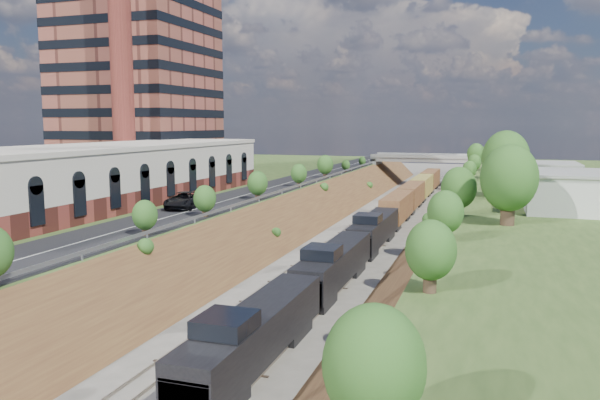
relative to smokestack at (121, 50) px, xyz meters
The scene contains 17 objects.
platform_left 23.05m from the smokestack, 53.13° to the left, with size 44.00×180.00×5.00m, color #354E20.
embankment_left 35.58m from the smokestack, ahead, with size 7.07×180.00×7.07m, color brown.
embankment_right 53.39m from the smokestack, ahead, with size 7.07×180.00×7.07m, color brown.
rail_left_track 41.86m from the smokestack, ahead, with size 1.58×180.00×0.18m, color gray.
rail_right_track 46.11m from the smokestack, ahead, with size 1.58×180.00×0.18m, color gray.
road 28.88m from the smokestack, 11.04° to the left, with size 8.00×180.00×0.10m, color black.
guardrail 31.59m from the smokestack, ahead, with size 0.10×171.00×0.70m.
commercial_building 25.69m from the smokestack, 66.04° to the right, with size 14.30×62.30×7.00m.
highrise_tower 19.55m from the smokestack, 116.57° to the left, with size 22.00×22.00×53.90m.
smokestack is the anchor object (origin of this frame).
overpass 77.82m from the smokestack, 61.39° to the left, with size 24.50×8.30×7.40m.
white_building_near 62.29m from the smokestack, ahead, with size 9.00×12.00×4.00m, color silver.
white_building_far 64.31m from the smokestack, 16.97° to the left, with size 8.00×10.00×3.60m, color silver.
tree_right_large 57.52m from the smokestack, 16.80° to the right, with size 5.25×5.25×7.61m.
tree_left_crest 46.95m from the smokestack, 56.09° to the right, with size 2.45×2.45×3.55m.
freight_train 45.48m from the smokestack, 12.25° to the left, with size 2.84×115.05×4.55m.
suv 31.38m from the smokestack, 40.80° to the right, with size 2.99×6.49×1.80m, color black.
Camera 1 is at (15.59, -17.51, 14.47)m, focal length 35.00 mm.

